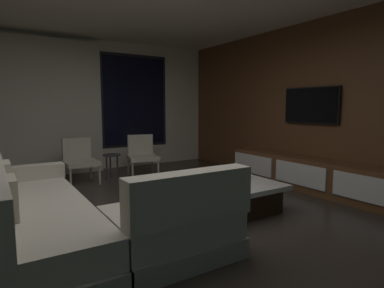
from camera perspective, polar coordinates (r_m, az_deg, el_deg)
name	(u,v)px	position (r m, az deg, el deg)	size (l,w,h in m)	color
floor	(153,228)	(3.64, -7.05, -14.76)	(9.20, 9.20, 0.00)	#332B26
back_wall_with_window	(70,106)	(6.82, -21.01, 6.43)	(6.60, 0.30, 2.70)	beige
media_wall	(329,105)	(5.45, 23.37, 6.41)	(0.12, 7.80, 2.70)	brown
sectional_couch	(71,220)	(3.22, -21.00, -12.56)	(1.98, 2.50, 0.82)	#A49C8C
coffee_table	(227,195)	(4.21, 6.30, -9.05)	(1.16, 1.16, 0.36)	#321D0F
book_stack_on_coffee_table	(236,178)	(4.15, 7.91, -6.09)	(0.29, 0.19, 0.11)	#99CEA8
accent_chair_near_window	(142,153)	(6.20, -8.99, -1.62)	(0.65, 0.66, 0.78)	#B2ADA0
accent_chair_by_curtain	(79,158)	(5.89, -19.60, -2.38)	(0.56, 0.58, 0.78)	#B2ADA0
side_stool	(112,159)	(5.99, -14.25, -2.62)	(0.32, 0.32, 0.46)	#333338
media_console	(311,175)	(5.35, 20.61, -5.30)	(0.46, 3.10, 0.52)	brown
mounted_tv	(311,105)	(5.50, 20.57, 6.53)	(0.05, 1.01, 0.59)	black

